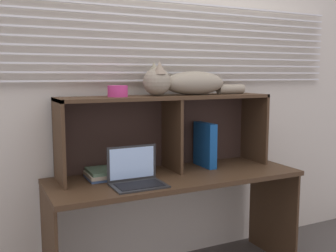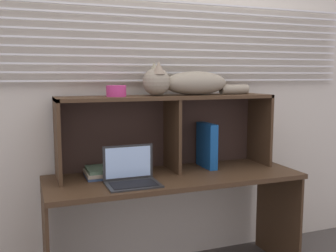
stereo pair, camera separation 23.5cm
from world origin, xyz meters
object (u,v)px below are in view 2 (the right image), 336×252
cat (185,82)px  small_basket (116,91)px  laptop (131,176)px  binder_upright (207,145)px  book_stack (100,172)px

cat → small_basket: size_ratio=6.17×
cat → laptop: 0.72m
laptop → small_basket: (-0.03, 0.22, 0.49)m
binder_upright → small_basket: 0.73m
book_stack → small_basket: bearing=0.1°
book_stack → cat: bearing=0.0°
binder_upright → small_basket: bearing=180.0°
binder_upright → book_stack: 0.75m
cat → laptop: bearing=-153.1°
laptop → book_stack: 0.26m
laptop → binder_upright: size_ratio=1.00×
cat → binder_upright: cat is taller
laptop → binder_upright: binder_upright is taller
book_stack → small_basket: small_basket is taller
laptop → small_basket: 0.53m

